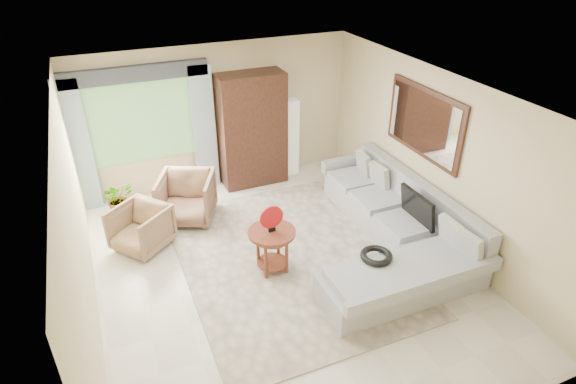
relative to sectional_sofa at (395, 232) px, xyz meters
name	(u,v)px	position (x,y,z in m)	size (l,w,h in m)	color
ground	(282,269)	(-1.78, 0.18, -0.28)	(6.00, 6.00, 0.00)	silver
area_rug	(288,258)	(-1.61, 0.38, -0.27)	(3.00, 4.00, 0.02)	#C5B09B
sectional_sofa	(395,232)	(0.00, 0.00, 0.00)	(2.30, 3.46, 0.90)	#A9ACB1
tv_screen	(418,207)	(0.27, -0.11, 0.44)	(0.06, 0.74, 0.48)	black
garden_hose	(376,256)	(-0.78, -0.68, 0.26)	(0.43, 0.43, 0.09)	black
coffee_table	(272,250)	(-1.90, 0.23, 0.07)	(0.67, 0.67, 0.67)	#4E2315
red_disc	(271,217)	(-1.90, 0.23, 0.62)	(0.34, 0.34, 0.03)	#B41215
armchair_left	(141,228)	(-3.53, 1.52, 0.06)	(0.74, 0.76, 0.70)	#A07457
armchair_right	(187,198)	(-2.70, 2.04, 0.12)	(0.86, 0.88, 0.80)	brown
potted_plant	(118,198)	(-3.74, 2.71, 0.00)	(0.51, 0.44, 0.57)	#999999
armoire	(252,130)	(-1.23, 2.90, 0.77)	(1.20, 0.55, 2.10)	black
floor_lamp	(291,137)	(-0.43, 2.96, 0.47)	(0.24, 0.24, 1.50)	silver
window	(141,122)	(-3.13, 3.15, 1.12)	(1.80, 0.04, 1.40)	#669E59
curtain_left	(78,148)	(-4.18, 3.06, 0.87)	(0.40, 0.08, 2.30)	#9EB7CC
curtain_right	(204,129)	(-2.08, 3.06, 0.87)	(0.40, 0.08, 2.30)	#9EB7CC
valance	(133,74)	(-3.13, 3.08, 1.97)	(2.40, 0.12, 0.26)	#1E232D
wall_mirror	(424,123)	(0.68, 0.53, 1.47)	(0.05, 1.70, 1.05)	black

